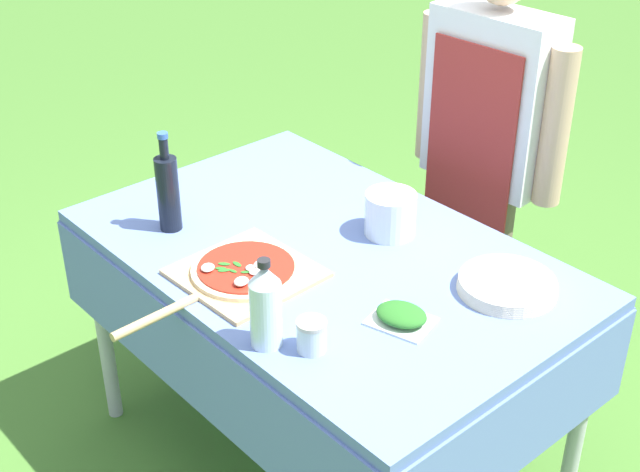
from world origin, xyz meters
name	(u,v)px	position (x,y,z in m)	size (l,w,h in m)	color
ground_plane	(324,460)	(0.00, 0.00, 0.00)	(12.00, 12.00, 0.00)	#477A2D
prep_table	(324,277)	(0.00, 0.00, 0.71)	(1.43, 0.92, 0.80)	#607AB7
person_cook	(487,141)	(-0.05, 0.75, 0.89)	(0.57, 0.20, 1.51)	#70604C
pizza_on_peel	(242,273)	(-0.04, -0.25, 0.81)	(0.34, 0.59, 0.05)	tan
oil_bottle	(168,191)	(-0.39, -0.25, 0.92)	(0.07, 0.07, 0.30)	black
water_bottle	(265,305)	(0.23, -0.38, 0.91)	(0.08, 0.08, 0.24)	silver
herb_container	(401,316)	(0.38, -0.08, 0.82)	(0.18, 0.16, 0.04)	silver
mixing_tub	(390,214)	(0.05, 0.21, 0.86)	(0.15, 0.15, 0.13)	silver
plate_stack	(507,285)	(0.46, 0.22, 0.82)	(0.26, 0.26, 0.03)	beige
sauce_jar	(312,337)	(0.31, -0.32, 0.84)	(0.07, 0.07, 0.08)	silver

